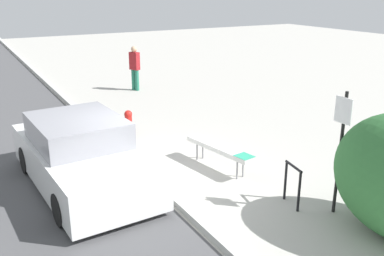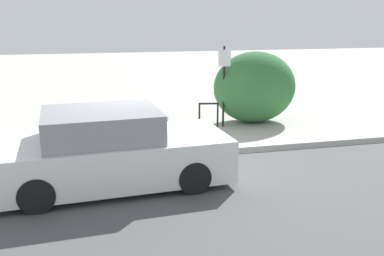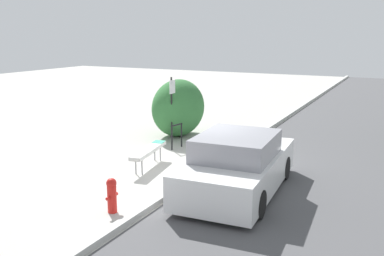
% 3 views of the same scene
% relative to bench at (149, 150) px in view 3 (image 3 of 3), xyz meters
% --- Properties ---
extents(ground_plane, '(60.00, 60.00, 0.00)m').
position_rel_bench_xyz_m(ground_plane, '(0.04, -1.63, -0.49)').
color(ground_plane, '#ADAAA3').
extents(curb, '(60.00, 0.20, 0.13)m').
position_rel_bench_xyz_m(curb, '(0.04, -1.63, -0.42)').
color(curb, '#B7B7B2').
rests_on(curb, ground_plane).
extents(bench, '(1.98, 0.65, 0.55)m').
position_rel_bench_xyz_m(bench, '(0.00, 0.00, 0.00)').
color(bench, gray).
rests_on(bench, ground_plane).
extents(bike_rack, '(0.55, 0.16, 0.83)m').
position_rel_bench_xyz_m(bike_rack, '(2.14, 0.26, 0.02)').
color(bike_rack, black).
rests_on(bike_rack, ground_plane).
extents(sign_post, '(0.36, 0.08, 2.30)m').
position_rel_bench_xyz_m(sign_post, '(2.73, 0.77, 0.90)').
color(sign_post, black).
rests_on(sign_post, ground_plane).
extents(fire_hydrant, '(0.36, 0.22, 0.77)m').
position_rel_bench_xyz_m(fire_hydrant, '(-3.06, -1.02, -0.08)').
color(fire_hydrant, red).
rests_on(fire_hydrant, ground_plane).
extents(shrub_hedge, '(2.50, 1.76, 2.11)m').
position_rel_bench_xyz_m(shrub_hedge, '(3.80, 1.09, 0.57)').
color(shrub_hedge, '#337038').
rests_on(shrub_hedge, ground_plane).
extents(parked_car_near, '(4.39, 2.13, 1.44)m').
position_rel_bench_xyz_m(parked_car_near, '(-0.69, -2.96, 0.17)').
color(parked_car_near, black).
rests_on(parked_car_near, ground_plane).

